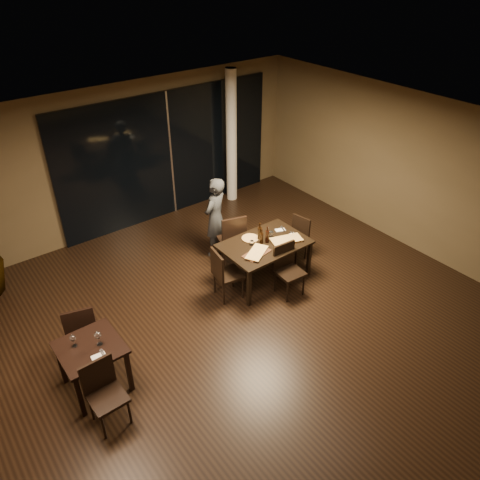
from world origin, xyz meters
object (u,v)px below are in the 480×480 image
side_table (91,353)px  bottle_a (261,236)px  chair_main_right (297,236)px  chair_side_far (81,328)px  bottle_b (267,235)px  chair_main_left (224,272)px  bottle_c (260,231)px  chair_side_near (104,390)px  diner (215,217)px  chair_main_near (287,267)px  main_table (264,247)px  chair_main_far (232,236)px

side_table → bottle_a: bottle_a is taller
chair_main_right → chair_side_far: (-4.21, 0.05, 0.05)m
side_table → bottle_b: size_ratio=2.57×
chair_main_left → chair_main_right: chair_main_left is taller
bottle_a → bottle_c: (0.05, 0.11, 0.02)m
chair_side_near → diner: 3.97m
chair_main_near → diner: size_ratio=0.58×
chair_main_near → chair_side_near: 3.60m
main_table → diner: (-0.22, 1.18, 0.12)m
bottle_b → chair_main_near: bearing=-88.1°
diner → bottle_b: size_ratio=5.14×
chair_main_far → bottle_c: (0.16, -0.60, 0.34)m
chair_main_right → bottle_a: bottle_a is taller
chair_side_near → bottle_b: (3.54, 1.06, 0.39)m
main_table → chair_main_far: (-0.16, 0.74, -0.10)m
chair_main_near → chair_side_near: (-3.56, -0.54, 0.00)m
main_table → chair_side_near: size_ratio=1.61×
chair_main_near → bottle_c: size_ratio=2.82×
diner → chair_main_right: bearing=112.4°
side_table → chair_main_far: chair_main_far is taller
chair_main_left → diner: 1.39m
chair_main_right → chair_side_far: bearing=-101.7°
chair_side_near → chair_main_right: bearing=13.7°
chair_main_left → bottle_c: (0.90, 0.15, 0.38)m
main_table → chair_main_near: bearing=-82.5°
side_table → chair_main_right: chair_main_right is taller
main_table → bottle_c: bearing=88.3°
chair_main_near → chair_side_far: (-3.37, 0.69, 0.01)m
chair_main_near → chair_main_left: size_ratio=0.98×
chair_main_left → chair_main_near: bearing=-109.1°
chair_main_near → bottle_b: (-0.02, 0.52, 0.39)m
chair_main_far → diner: size_ratio=0.64×
bottle_c → chair_main_far: bearing=105.1°
bottle_a → chair_main_right: bearing=5.2°
bottle_c → main_table: bearing=-91.7°
chair_main_far → chair_main_left: 1.05m
main_table → chair_side_near: (-3.49, -1.06, -0.16)m
chair_main_near → main_table: bearing=101.9°
bottle_b → chair_side_near: bearing=-163.3°
chair_main_far → diner: 0.50m
chair_side_far → bottle_c: bearing=-164.2°
chair_main_near → chair_main_right: chair_main_near is taller
side_table → chair_main_near: (3.47, -0.03, -0.11)m
bottle_a → bottle_b: 0.11m
chair_side_near → bottle_c: 3.72m
side_table → chair_main_left: (2.51, 0.49, -0.09)m
bottle_b → bottle_c: 0.16m
chair_main_right → chair_side_far: chair_side_far is taller
chair_main_near → diner: diner is taller
chair_side_far → chair_main_far: bearing=-153.4°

